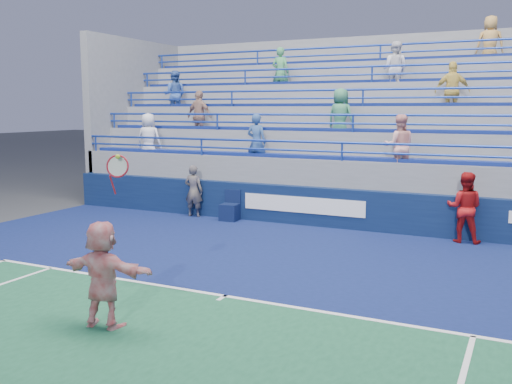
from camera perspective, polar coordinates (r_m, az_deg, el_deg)
The scene contains 7 objects.
ground at distance 10.18m, azimuth -3.13°, elevation -10.46°, with size 120.00×120.00×0.00m, color #333538.
sponsor_wall at distance 15.88m, azimuth 8.27°, elevation -1.64°, with size 18.00×0.32×1.10m.
bleacher_stand at distance 19.35m, azimuth 11.72°, elevation 3.02°, with size 18.00×5.60×6.13m.
judge_chair at distance 16.81m, azimuth -2.61°, elevation -1.92°, with size 0.54×0.55×0.90m.
tennis_player at distance 8.91m, azimuth -15.07°, elevation -7.94°, with size 1.55×0.59×2.64m.
line_judge at distance 17.41m, azimuth -6.26°, elevation 0.10°, with size 0.58×0.38×1.60m, color #141738.
ball_girl at distance 14.88m, azimuth 20.13°, elevation -1.47°, with size 0.85×0.66×1.75m, color #A31214.
Camera 1 is at (4.68, -8.43, 3.28)m, focal length 40.00 mm.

